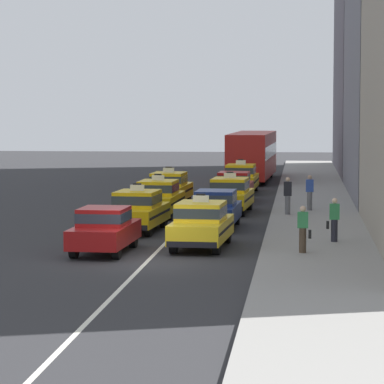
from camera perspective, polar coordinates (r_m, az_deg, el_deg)
name	(u,v)px	position (r m, az deg, el deg)	size (l,w,h in m)	color
ground_plane	(147,262)	(34.37, -2.45, -3.79)	(160.00, 160.00, 0.00)	#2B2B2D
lane_stripe_left_right	(204,204)	(54.10, 0.64, -0.66)	(0.14, 80.00, 0.01)	silver
sidewalk_curb	(315,214)	(48.89, 6.64, -1.19)	(4.00, 90.00, 0.15)	gray
sedan_left_nearest	(104,228)	(36.41, -4.75, -1.98)	(1.92, 4.36, 1.58)	black
taxi_left_second	(138,210)	(42.42, -2.94, -0.97)	(2.08, 4.66, 1.96)	black
taxi_left_third	(158,197)	(48.13, -1.82, -0.29)	(1.97, 4.62, 1.96)	black
taxi_left_fourth	(169,188)	(53.69, -1.25, 0.23)	(2.01, 4.64, 1.96)	black
taxi_right_nearest	(201,224)	(37.45, 0.50, -1.73)	(2.03, 4.64, 1.96)	black
sedan_right_second	(216,208)	(43.53, 1.29, -0.86)	(1.90, 4.35, 1.58)	black
taxi_right_third	(230,194)	(49.68, 2.07, -0.13)	(2.05, 4.65, 1.96)	black
sedan_right_fourth	(234,186)	(55.36, 2.28, 0.34)	(1.88, 4.35, 1.58)	black
taxi_right_fifth	(241,178)	(60.99, 2.65, 0.77)	(1.93, 4.60, 1.96)	black
bus_right_sixth	(252,154)	(70.80, 3.27, 2.08)	(2.92, 11.29, 3.22)	black
pedestrian_near_crosswalk	(303,229)	(35.49, 6.01, -2.01)	(0.47, 0.24, 1.58)	#473828
pedestrian_mid_block	(288,196)	(47.78, 5.18, -0.19)	(0.36, 0.24, 1.69)	slate
pedestrian_by_storefront	(334,220)	(38.49, 7.67, -1.50)	(0.47, 0.24, 1.59)	#23232D
pedestrian_trailing	(310,192)	(49.81, 6.37, -0.02)	(0.36, 0.24, 1.65)	slate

